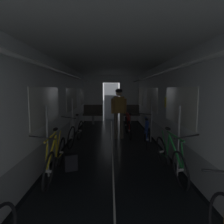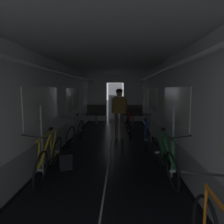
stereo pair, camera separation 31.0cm
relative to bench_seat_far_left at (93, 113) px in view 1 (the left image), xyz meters
The scene contains 10 objects.
train_car_shell 4.70m from the bench_seat_far_left, 78.60° to the right, with size 3.14×12.34×2.57m.
bench_seat_far_left is the anchor object (origin of this frame).
bench_seat_far_right 1.80m from the bench_seat_far_left, ahead, with size 0.98×0.51×0.95m.
bicycle_yellow 6.00m from the bench_seat_far_left, 92.12° to the right, with size 0.44×1.69×0.96m.
bicycle_green 6.30m from the bench_seat_far_left, 71.26° to the right, with size 0.45×1.69×0.96m.
bicycle_silver 3.68m from the bench_seat_far_left, 93.43° to the right, with size 0.48×1.69×0.95m.
bicycle_blue 4.38m from the bench_seat_far_left, 63.69° to the right, with size 0.44×1.69×0.95m.
person_cyclist_aisle 3.21m from the bench_seat_far_left, 68.93° to the right, with size 0.54×0.40×1.73m.
bicycle_red_in_aisle 3.08m from the bench_seat_far_left, 61.20° to the right, with size 0.44×1.69×0.94m.
backpack_on_floor 5.67m from the bench_seat_far_left, 89.97° to the right, with size 0.26×0.20×0.34m, color black.
Camera 1 is at (-0.06, -1.66, 1.71)m, focal length 31.96 mm.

